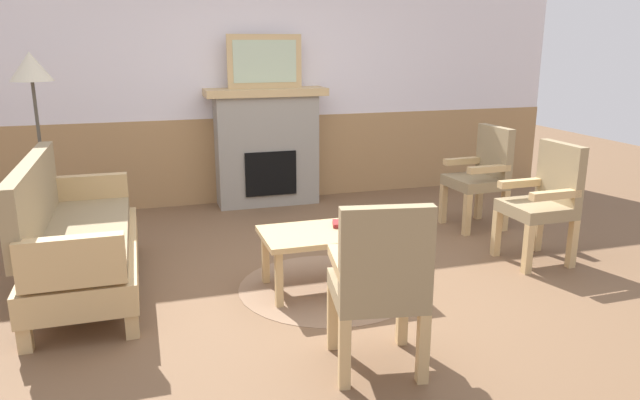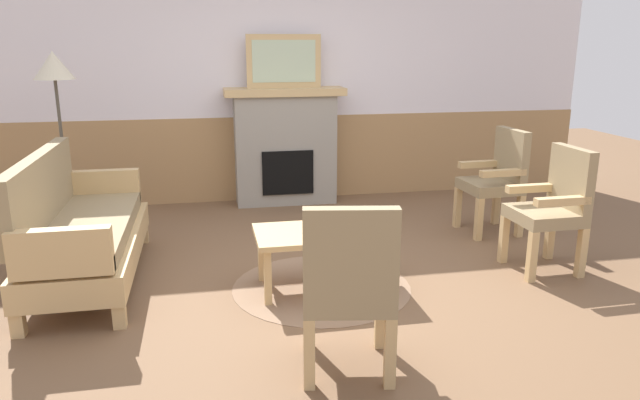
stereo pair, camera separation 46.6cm
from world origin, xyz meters
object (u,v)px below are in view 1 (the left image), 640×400
couch (77,239)px  floor_lamp_by_couch (32,79)px  armchair_front_left (380,280)px  framed_picture (265,61)px  armchair_near_fireplace (545,198)px  fireplace (267,146)px  armchair_by_window_left (482,172)px  coffee_table (328,238)px  book_on_table (345,224)px

couch → floor_lamp_by_couch: bearing=105.1°
floor_lamp_by_couch → armchair_front_left: bearing=-56.4°
framed_picture → armchair_near_fireplace: size_ratio=0.82×
fireplace → armchair_front_left: size_ratio=1.33×
framed_picture → armchair_front_left: bearing=-92.6°
couch → armchair_front_left: size_ratio=1.84×
framed_picture → armchair_by_window_left: framed_picture is taller
fireplace → armchair_by_window_left: bearing=-38.5°
framed_picture → coffee_table: size_ratio=0.83×
book_on_table → floor_lamp_by_couch: (-2.27, 1.78, 1.00)m
book_on_table → armchair_front_left: 1.28m
coffee_table → armchair_front_left: size_ratio=0.98×
book_on_table → armchair_front_left: armchair_front_left is taller
armchair_front_left → floor_lamp_by_couch: (-2.02, 3.04, 0.91)m
coffee_table → armchair_near_fireplace: 1.86m
couch → floor_lamp_by_couch: size_ratio=1.07×
framed_picture → book_on_table: bearing=-88.0°
couch → floor_lamp_by_couch: 1.79m
armchair_near_fireplace → armchair_front_left: 2.28m
book_on_table → armchair_by_window_left: 1.96m
fireplace → couch: 2.69m
armchair_near_fireplace → framed_picture: bearing=126.2°
coffee_table → armchair_front_left: 1.19m
coffee_table → armchair_by_window_left: (1.89, 1.00, 0.15)m
fireplace → floor_lamp_by_couch: (-2.19, -0.58, 0.80)m
coffee_table → floor_lamp_by_couch: (-2.11, 1.86, 1.06)m
couch → armchair_front_left: (1.64, -1.64, 0.14)m
fireplace → armchair_front_left: 3.62m
couch → framed_picture: bearing=47.5°
coffee_table → armchair_near_fireplace: (1.85, 0.01, 0.15)m
coffee_table → book_on_table: size_ratio=5.21×
framed_picture → couch: bearing=-132.5°
fireplace → floor_lamp_by_couch: size_ratio=0.77×
coffee_table → armchair_front_left: (-0.09, -1.18, 0.15)m
fireplace → armchair_front_left: fireplace is taller
floor_lamp_by_couch → book_on_table: bearing=-38.2°
couch → coffee_table: couch is taller
book_on_table → floor_lamp_by_couch: floor_lamp_by_couch is taller
couch → armchair_near_fireplace: 3.62m
fireplace → armchair_by_window_left: fireplace is taller
framed_picture → armchair_by_window_left: 2.53m
framed_picture → armchair_near_fireplace: bearing=-53.8°
book_on_table → armchair_near_fireplace: 1.70m
book_on_table → armchair_by_window_left: size_ratio=0.19×
framed_picture → armchair_front_left: 3.76m
armchair_front_left → floor_lamp_by_couch: size_ratio=0.58×
armchair_near_fireplace → floor_lamp_by_couch: 4.46m
framed_picture → armchair_near_fireplace: framed_picture is taller
coffee_table → armchair_by_window_left: size_ratio=0.98×
fireplace → book_on_table: (0.08, -2.36, -0.20)m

